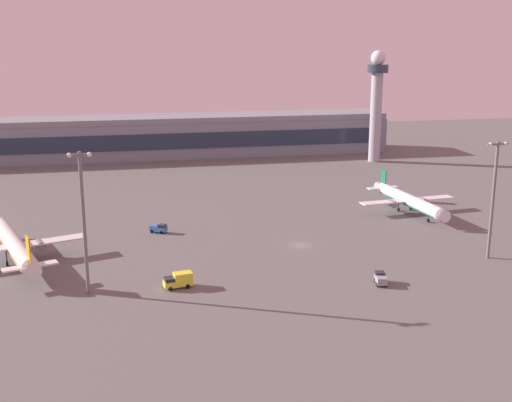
% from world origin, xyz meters
% --- Properties ---
extents(ground_plane, '(416.00, 416.00, 0.00)m').
position_xyz_m(ground_plane, '(0.00, 0.00, 0.00)').
color(ground_plane, '#605E5B').
extents(terminal_building, '(184.31, 22.40, 16.40)m').
position_xyz_m(terminal_building, '(-23.30, 124.68, 8.09)').
color(terminal_building, gray).
rests_on(terminal_building, ground).
extents(control_tower, '(8.00, 8.00, 42.64)m').
position_xyz_m(control_tower, '(56.61, 96.30, 24.49)').
color(control_tower, '#A8A8B2').
rests_on(control_tower, ground).
extents(airplane_taxiway_distant, '(30.54, 38.82, 10.23)m').
position_xyz_m(airplane_taxiway_distant, '(-64.56, 1.15, 3.87)').
color(airplane_taxiway_distant, silver).
rests_on(airplane_taxiway_distant, ground).
extents(airplane_mid_apron, '(28.39, 36.40, 9.33)m').
position_xyz_m(airplane_mid_apron, '(37.54, 22.35, 3.53)').
color(airplane_mid_apron, white).
rests_on(airplane_mid_apron, ground).
extents(baggage_tractor, '(2.73, 4.44, 2.25)m').
position_xyz_m(baggage_tractor, '(9.14, -27.65, 1.18)').
color(baggage_tractor, gray).
rests_on(baggage_tractor, ground).
extents(cargo_loader, '(4.56, 3.77, 2.25)m').
position_xyz_m(cargo_loader, '(-32.26, 16.80, 1.18)').
color(cargo_loader, '#3372BF').
rests_on(cargo_loader, ground).
extents(catering_truck, '(5.94, 3.18, 3.05)m').
position_xyz_m(catering_truck, '(-30.73, -21.35, 1.58)').
color(catering_truck, yellow).
rests_on(catering_truck, ground).
extents(apron_light_west, '(4.80, 0.90, 26.41)m').
position_xyz_m(apron_light_west, '(38.80, -17.55, 15.05)').
color(apron_light_west, slate).
rests_on(apron_light_west, ground).
extents(apron_light_central, '(4.80, 0.90, 27.85)m').
position_xyz_m(apron_light_central, '(-48.16, -20.76, 15.80)').
color(apron_light_central, slate).
rests_on(apron_light_central, ground).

